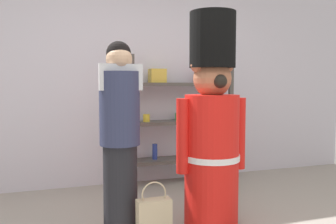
% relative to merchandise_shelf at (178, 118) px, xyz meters
% --- Properties ---
extents(back_wall, '(6.40, 0.12, 2.60)m').
position_rel_merchandise_shelf_xyz_m(back_wall, '(-0.57, 0.22, 0.49)').
color(back_wall, silver).
rests_on(back_wall, ground_plane).
extents(merchandise_shelf, '(1.33, 0.35, 1.57)m').
position_rel_merchandise_shelf_xyz_m(merchandise_shelf, '(0.00, 0.00, 0.00)').
color(merchandise_shelf, '#4C4742').
rests_on(merchandise_shelf, ground_plane).
extents(teddy_bear_guard, '(0.64, 0.48, 1.83)m').
position_rel_merchandise_shelf_xyz_m(teddy_bear_guard, '(-0.23, -1.43, 0.03)').
color(teddy_bear_guard, red).
rests_on(teddy_bear_guard, ground_plane).
extents(person_shopper, '(0.33, 0.31, 1.56)m').
position_rel_merchandise_shelf_xyz_m(person_shopper, '(-1.03, -1.46, 0.01)').
color(person_shopper, black).
rests_on(person_shopper, ground_plane).
extents(shopping_bag, '(0.26, 0.11, 0.50)m').
position_rel_merchandise_shelf_xyz_m(shopping_bag, '(-0.82, -1.67, -0.61)').
color(shopping_bag, '#C1AD89').
rests_on(shopping_bag, ground_plane).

